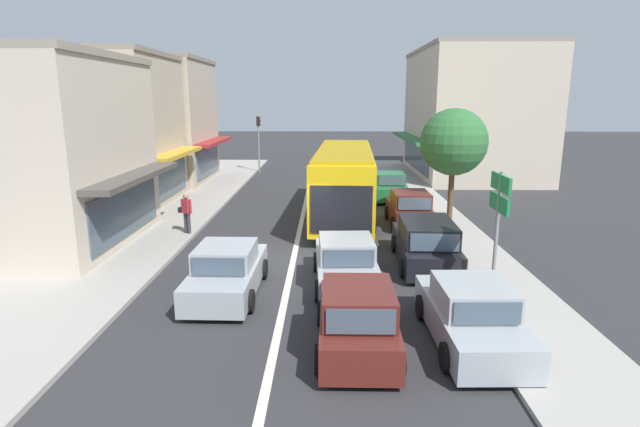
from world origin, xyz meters
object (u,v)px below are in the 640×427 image
Objects in this scene: directional_road_sign at (499,205)px; hatchback_behind_bus_near at (357,320)px; sedan_adjacent_lane_trail at (346,264)px; city_bus at (344,178)px; parked_sedan_kerb_front at (471,316)px; sedan_queue_gap_filler at (227,272)px; pedestrian_with_handbag_near at (186,211)px; traffic_light_downstreet at (259,135)px; parked_sedan_kerb_rear at (390,187)px; parked_hatchback_kerb_third at (409,209)px; parked_wagon_kerb_second at (426,244)px; street_tree_right at (454,142)px.

hatchback_behind_bus_near is at bearing -143.72° from directional_road_sign.
sedan_adjacent_lane_trail is at bearing 165.17° from directional_road_sign.
city_bus is 2.59× the size of parked_sedan_kerb_front.
sedan_queue_gap_filler is 2.60× the size of pedestrian_with_handbag_near.
sedan_adjacent_lane_trail is 4.65m from directional_road_sign.
traffic_light_downstreet is at bearing 107.46° from parked_sedan_kerb_front.
sedan_adjacent_lane_trail is at bearing -102.36° from parked_sedan_kerb_rear.
traffic_light_downstreet is at bearing 111.88° from directional_road_sign.
parked_hatchback_kerb_third is at bearing 75.35° from hatchback_behind_bus_near.
sedan_queue_gap_filler is 4.75m from hatchback_behind_bus_near.
city_bus is 3.42m from parked_hatchback_kerb_third.
city_bus is at bearing -67.54° from traffic_light_downstreet.
parked_wagon_kerb_second is (2.51, -6.95, -1.14)m from city_bus.
parked_hatchback_kerb_third reaches higher than sedan_adjacent_lane_trail.
traffic_light_downstreet is 17.91m from pedestrian_with_handbag_near.
parked_sedan_kerb_rear is 6.96m from street_tree_right.
pedestrian_with_handbag_near is (-11.09, -2.04, -2.58)m from street_tree_right.
hatchback_behind_bus_near is 1.00× the size of parked_hatchback_kerb_third.
city_bus is 2.58× the size of parked_sedan_kerb_rear.
parked_wagon_kerb_second is 6.56m from street_tree_right.
hatchback_behind_bus_near reaches higher than parked_sedan_kerb_front.
sedan_adjacent_lane_trail is 9.32m from street_tree_right.
sedan_queue_gap_filler is 1.01× the size of traffic_light_downstreet.
parked_hatchback_kerb_third is 9.52m from pedestrian_with_handbag_near.
sedan_adjacent_lane_trail is at bearing 91.59° from hatchback_behind_bus_near.
directional_road_sign is at bearing -68.12° from traffic_light_downstreet.
sedan_queue_gap_filler is 6.75m from parked_sedan_kerb_front.
traffic_light_downstreet is at bearing 131.39° from parked_sedan_kerb_rear.
parked_wagon_kerb_second reaches higher than sedan_queue_gap_filler.
traffic_light_downstreet is (-2.28, 23.91, 2.19)m from sedan_queue_gap_filler.
parked_sedan_kerb_rear is at bearing 77.64° from sedan_adjacent_lane_trail.
city_bus is 2.95× the size of parked_hatchback_kerb_third.
parked_sedan_kerb_front is 28.12m from traffic_light_downstreet.
pedestrian_with_handbag_near reaches higher than sedan_queue_gap_filler.
parked_wagon_kerb_second reaches higher than parked_hatchback_kerb_third.
parked_wagon_kerb_second is at bearing -70.13° from city_bus.
sedan_queue_gap_filler is 24.12m from traffic_light_downstreet.
traffic_light_downstreet is (-5.92, 14.31, 0.97)m from city_bus.
city_bus is 2.61× the size of traffic_light_downstreet.
sedan_adjacent_lane_trail is (-0.22, -8.84, -1.22)m from city_bus.
hatchback_behind_bus_near is at bearing -90.50° from city_bus.
hatchback_behind_bus_near is 11.26m from pedestrian_with_handbag_near.
traffic_light_downstreet is (-5.80, 27.10, 2.15)m from hatchback_behind_bus_near.
hatchback_behind_bus_near is at bearing -104.65° from parked_hatchback_kerb_third.
parked_hatchback_kerb_third is at bearing 96.64° from directional_road_sign.
city_bus is 2.57× the size of sedan_adjacent_lane_trail.
sedan_adjacent_lane_trail is 3.95m from hatchback_behind_bus_near.
sedan_queue_gap_filler is 15.48m from parked_sedan_kerb_rear.
parked_wagon_kerb_second reaches higher than parked_sedan_kerb_rear.
hatchback_behind_bus_near is 0.73× the size of street_tree_right.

